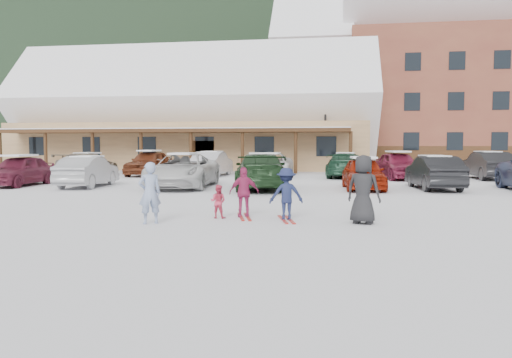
# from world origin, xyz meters

# --- Properties ---
(ground) EXTENTS (160.00, 160.00, 0.00)m
(ground) POSITION_xyz_m (0.00, 0.00, 0.00)
(ground) COLOR white
(ground) RESTS_ON ground
(forested_hillside) EXTENTS (300.00, 70.00, 38.00)m
(forested_hillside) POSITION_xyz_m (0.00, 85.00, 19.00)
(forested_hillside) COLOR black
(forested_hillside) RESTS_ON ground
(day_lodge) EXTENTS (29.12, 12.50, 10.38)m
(day_lodge) POSITION_xyz_m (-9.00, 27.96, 3.94)
(day_lodge) COLOR tan
(day_lodge) RESTS_ON ground
(alpine_hotel) EXTENTS (31.48, 14.01, 21.48)m
(alpine_hotel) POSITION_xyz_m (14.27, 38.00, 8.63)
(alpine_hotel) COLOR brown
(alpine_hotel) RESTS_ON ground
(lamp_post) EXTENTS (0.50, 0.25, 6.48)m
(lamp_post) POSITION_xyz_m (1.89, 24.62, 3.65)
(lamp_post) COLOR black
(lamp_post) RESTS_ON ground
(conifer_0) EXTENTS (4.40, 4.40, 10.20)m
(conifer_0) POSITION_xyz_m (-26.00, 30.00, 5.69)
(conifer_0) COLOR black
(conifer_0) RESTS_ON ground
(conifer_2) EXTENTS (5.28, 5.28, 12.24)m
(conifer_2) POSITION_xyz_m (-30.00, 42.00, 6.83)
(conifer_2) COLOR black
(conifer_2) RESTS_ON ground
(conifer_3) EXTENTS (3.96, 3.96, 9.18)m
(conifer_3) POSITION_xyz_m (6.00, 44.00, 5.12)
(conifer_3) COLOR black
(conifer_3) RESTS_ON ground
(adult_skier) EXTENTS (0.66, 0.60, 1.52)m
(adult_skier) POSITION_xyz_m (-2.06, -0.84, 0.76)
(adult_skier) COLOR #8EA0C6
(adult_skier) RESTS_ON ground
(toddler_red) EXTENTS (0.47, 0.38, 0.89)m
(toddler_red) POSITION_xyz_m (-0.61, 0.30, 0.44)
(toddler_red) COLOR #D23A57
(toddler_red) RESTS_ON ground
(child_navy) EXTENTS (0.97, 0.70, 1.35)m
(child_navy) POSITION_xyz_m (1.20, 0.24, 0.67)
(child_navy) COLOR #192146
(child_navy) RESTS_ON ground
(skis_child_navy) EXTENTS (0.53, 1.41, 0.03)m
(skis_child_navy) POSITION_xyz_m (1.20, 0.24, 0.01)
(skis_child_navy) COLOR #AE1E18
(skis_child_navy) RESTS_ON ground
(child_magenta) EXTENTS (0.85, 0.52, 1.35)m
(child_magenta) POSITION_xyz_m (0.05, 0.56, 0.67)
(child_magenta) COLOR #AC2B60
(child_magenta) RESTS_ON ground
(skis_child_magenta) EXTENTS (0.56, 1.40, 0.03)m
(skis_child_magenta) POSITION_xyz_m (0.05, 0.56, 0.01)
(skis_child_magenta) COLOR #AE1E18
(skis_child_magenta) RESTS_ON ground
(bystander_dark) EXTENTS (0.97, 0.80, 1.70)m
(bystander_dark) POSITION_xyz_m (3.12, -0.09, 0.85)
(bystander_dark) COLOR black
(bystander_dark) RESTS_ON ground
(parked_car_0) EXTENTS (1.78, 4.26, 1.44)m
(parked_car_0) POSITION_xyz_m (-12.13, 8.99, 0.72)
(parked_car_0) COLOR maroon
(parked_car_0) RESTS_ON ground
(parked_car_1) EXTENTS (1.82, 4.36, 1.40)m
(parked_car_1) POSITION_xyz_m (-8.68, 8.91, 0.70)
(parked_car_1) COLOR #A3A4A7
(parked_car_1) RESTS_ON ground
(parked_car_2) EXTENTS (2.87, 5.68, 1.54)m
(parked_car_2) POSITION_xyz_m (-4.27, 9.19, 0.77)
(parked_car_2) COLOR silver
(parked_car_2) RESTS_ON ground
(parked_car_3) EXTENTS (2.99, 5.62, 1.55)m
(parked_car_3) POSITION_xyz_m (-0.69, 8.92, 0.78)
(parked_car_3) COLOR #1C371C
(parked_car_3) RESTS_ON ground
(parked_car_4) EXTENTS (1.86, 4.17, 1.39)m
(parked_car_4) POSITION_xyz_m (3.71, 9.48, 0.70)
(parked_car_4) COLOR #9B1E09
(parked_car_4) RESTS_ON ground
(parked_car_5) EXTENTS (1.89, 4.50, 1.45)m
(parked_car_5) POSITION_xyz_m (6.75, 9.99, 0.72)
(parked_car_5) COLOR black
(parked_car_5) RESTS_ON ground
(parked_car_7) EXTENTS (2.34, 5.03, 1.42)m
(parked_car_7) POSITION_xyz_m (-12.49, 16.34, 0.71)
(parked_car_7) COLOR gray
(parked_car_7) RESTS_ON ground
(parked_car_8) EXTENTS (2.03, 4.67, 1.57)m
(parked_car_8) POSITION_xyz_m (-8.87, 17.26, 0.78)
(parked_car_8) COLOR brown
(parked_car_8) RESTS_ON ground
(parked_car_9) EXTENTS (1.74, 4.62, 1.51)m
(parked_car_9) POSITION_xyz_m (-4.87, 17.35, 0.75)
(parked_car_9) COLOR silver
(parked_car_9) RESTS_ON ground
(parked_car_10) EXTENTS (2.39, 5.12, 1.42)m
(parked_car_10) POSITION_xyz_m (-1.21, 17.20, 0.71)
(parked_car_10) COLOR white
(parked_car_10) RESTS_ON ground
(parked_car_11) EXTENTS (2.51, 5.15, 1.44)m
(parked_car_11) POSITION_xyz_m (3.19, 17.27, 0.72)
(parked_car_11) COLOR #1A3E2A
(parked_car_11) RESTS_ON ground
(parked_car_12) EXTENTS (2.59, 4.81, 1.55)m
(parked_car_12) POSITION_xyz_m (6.04, 16.30, 0.78)
(parked_car_12) COLOR maroon
(parked_car_12) RESTS_ON ground
(parked_car_13) EXTENTS (1.87, 4.75, 1.54)m
(parked_car_13) POSITION_xyz_m (10.98, 16.96, 0.77)
(parked_car_13) COLOR black
(parked_car_13) RESTS_ON ground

